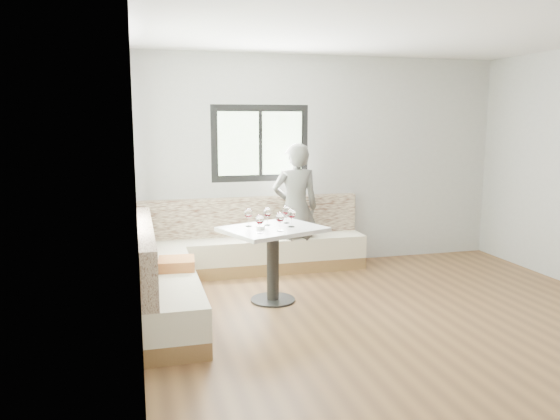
% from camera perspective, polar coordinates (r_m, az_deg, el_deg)
% --- Properties ---
extents(room, '(5.01, 5.01, 2.81)m').
position_cam_1_polar(room, '(5.22, 12.84, 3.18)').
color(room, brown).
rests_on(room, ground).
extents(banquette, '(2.90, 2.80, 0.95)m').
position_cam_1_polar(banquette, '(6.42, -6.29, -5.31)').
color(banquette, brown).
rests_on(banquette, ground).
extents(table, '(1.21, 1.08, 0.82)m').
position_cam_1_polar(table, '(5.88, -0.76, -3.79)').
color(table, black).
rests_on(table, ground).
extents(person, '(0.63, 0.43, 1.67)m').
position_cam_1_polar(person, '(7.03, 1.62, 0.22)').
color(person, '#595853').
rests_on(person, ground).
extents(olive_ramekin, '(0.09, 0.09, 0.04)m').
position_cam_1_polar(olive_ramekin, '(5.74, -2.04, -1.84)').
color(olive_ramekin, white).
rests_on(olive_ramekin, table).
extents(wine_glass_a, '(0.09, 0.09, 0.20)m').
position_cam_1_polar(wine_glass_a, '(5.52, -2.13, -1.04)').
color(wine_glass_a, white).
rests_on(wine_glass_a, table).
extents(wine_glass_b, '(0.09, 0.09, 0.20)m').
position_cam_1_polar(wine_glass_b, '(5.62, 0.00, -0.83)').
color(wine_glass_b, white).
rests_on(wine_glass_b, table).
extents(wine_glass_c, '(0.09, 0.09, 0.20)m').
position_cam_1_polar(wine_glass_c, '(5.84, 1.23, -0.45)').
color(wine_glass_c, white).
rests_on(wine_glass_c, table).
extents(wine_glass_d, '(0.09, 0.09, 0.20)m').
position_cam_1_polar(wine_glass_d, '(5.93, -1.33, -0.30)').
color(wine_glass_d, white).
rests_on(wine_glass_d, table).
extents(wine_glass_e, '(0.09, 0.09, 0.20)m').
position_cam_1_polar(wine_glass_e, '(6.05, 0.68, -0.09)').
color(wine_glass_e, white).
rests_on(wine_glass_e, table).
extents(wine_glass_f, '(0.09, 0.09, 0.20)m').
position_cam_1_polar(wine_glass_f, '(5.87, -3.32, -0.40)').
color(wine_glass_f, white).
rests_on(wine_glass_f, table).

